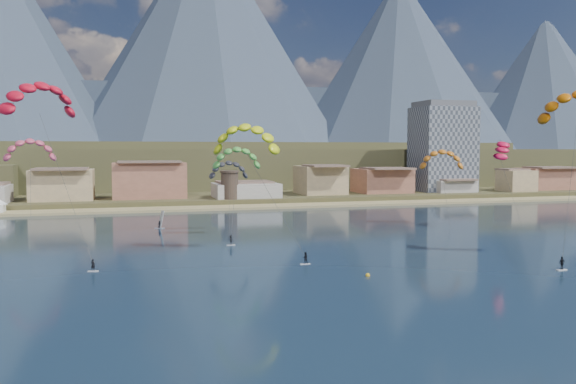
% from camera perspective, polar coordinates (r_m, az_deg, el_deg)
% --- Properties ---
extents(ground, '(2400.00, 2400.00, 0.00)m').
position_cam_1_polar(ground, '(67.56, 7.55, -10.42)').
color(ground, black).
rests_on(ground, ground).
extents(beach, '(2200.00, 12.00, 0.90)m').
position_cam_1_polar(beach, '(168.84, -6.87, -1.54)').
color(beach, tan).
rests_on(beach, ground).
extents(land, '(2200.00, 900.00, 4.00)m').
position_cam_1_polar(land, '(620.76, -13.42, 2.49)').
color(land, brown).
rests_on(land, ground).
extents(foothills, '(940.00, 210.00, 18.00)m').
position_cam_1_polar(foothills, '(296.54, -6.42, 2.62)').
color(foothills, brown).
rests_on(foothills, ground).
extents(mountain_ridge, '(2060.00, 480.00, 400.00)m').
position_cam_1_polar(mountain_ridge, '(893.70, -15.29, 12.61)').
color(mountain_ridge, '#2A3446').
rests_on(mountain_ridge, ground).
extents(town, '(400.00, 24.00, 12.00)m').
position_cam_1_polar(town, '(182.73, -20.18, 1.10)').
color(town, '#BDB7AF').
rests_on(town, ground).
extents(apartment_tower, '(20.00, 16.00, 32.00)m').
position_cam_1_polar(apartment_tower, '(218.34, 14.79, 4.26)').
color(apartment_tower, gray).
rests_on(apartment_tower, ground).
extents(watchtower, '(5.82, 5.82, 8.60)m').
position_cam_1_polar(watchtower, '(177.05, -5.69, 0.72)').
color(watchtower, '#47382D').
rests_on(watchtower, ground).
extents(kitesurfer_red, '(14.94, 17.84, 29.57)m').
position_cam_1_polar(kitesurfer_red, '(98.18, -23.04, 8.77)').
color(kitesurfer_red, silver).
rests_on(kitesurfer_red, ground).
extents(kitesurfer_yellow, '(12.88, 19.43, 24.55)m').
position_cam_1_polar(kitesurfer_yellow, '(98.38, -4.10, 5.58)').
color(kitesurfer_yellow, silver).
rests_on(kitesurfer_yellow, ground).
extents(kitesurfer_green, '(10.00, 13.56, 19.48)m').
position_cam_1_polar(kitesurfer_green, '(114.42, -5.02, 3.59)').
color(kitesurfer_green, silver).
rests_on(kitesurfer_green, ground).
extents(distant_kite_pink, '(10.72, 6.87, 20.74)m').
position_cam_1_polar(distant_kite_pink, '(126.78, -23.80, 4.10)').
color(distant_kite_pink, '#262626').
rests_on(distant_kite_pink, ground).
extents(distant_kite_dark, '(8.59, 5.83, 16.39)m').
position_cam_1_polar(distant_kite_dark, '(122.38, -5.80, 2.46)').
color(distant_kite_dark, '#262626').
rests_on(distant_kite_dark, ground).
extents(distant_kite_orange, '(10.89, 7.75, 18.71)m').
position_cam_1_polar(distant_kite_orange, '(137.53, 14.72, 3.38)').
color(distant_kite_orange, '#262626').
rests_on(distant_kite_orange, ground).
extents(distant_kite_red, '(7.60, 9.41, 20.16)m').
position_cam_1_polar(distant_kite_red, '(135.05, 19.96, 4.06)').
color(distant_kite_red, '#262626').
rests_on(distant_kite_red, ground).
extents(windsurfer, '(2.36, 2.48, 3.86)m').
position_cam_1_polar(windsurfer, '(128.84, -12.31, -2.94)').
color(windsurfer, silver).
rests_on(windsurfer, ground).
extents(buoy, '(0.61, 0.61, 0.61)m').
position_cam_1_polar(buoy, '(80.04, 7.75, -8.03)').
color(buoy, yellow).
rests_on(buoy, ground).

